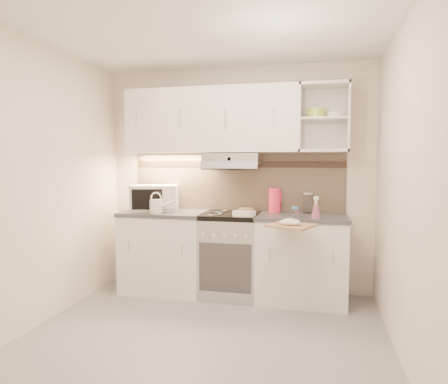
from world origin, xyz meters
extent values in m
plane|color=gray|center=(0.00, 0.00, 0.00)|extent=(3.00, 3.00, 0.00)
cube|color=silver|center=(0.00, 1.40, 1.25)|extent=(3.00, 0.04, 2.50)
cube|color=silver|center=(0.00, -1.40, 1.25)|extent=(3.00, 0.04, 2.50)
cube|color=silver|center=(-1.50, 0.00, 1.25)|extent=(0.04, 2.80, 2.50)
cube|color=silver|center=(1.50, 0.00, 1.25)|extent=(0.04, 2.80, 2.50)
cube|color=white|center=(0.00, 0.00, 2.50)|extent=(3.00, 2.80, 0.04)
cube|color=tan|center=(0.00, 1.39, 1.22)|extent=(2.40, 0.02, 0.64)
cube|color=#32231B|center=(0.00, 1.38, 1.42)|extent=(2.40, 0.01, 0.08)
cube|color=white|center=(-0.25, 1.23, 1.90)|extent=(1.90, 0.34, 0.70)
cube|color=white|center=(0.95, 1.23, 1.90)|extent=(0.50, 0.34, 0.70)
cylinder|color=#97BF49|center=(0.87, 1.23, 1.95)|extent=(0.19, 0.19, 0.10)
cylinder|color=white|center=(1.07, 1.23, 1.93)|extent=(0.18, 0.18, 0.06)
cube|color=#B7B7BC|center=(0.00, 1.20, 1.48)|extent=(0.60, 0.40, 0.12)
cube|color=white|center=(-0.75, 1.10, 0.43)|extent=(0.90, 0.60, 0.86)
cube|color=#47474C|center=(-0.75, 1.10, 0.88)|extent=(0.92, 0.62, 0.04)
cube|color=white|center=(0.75, 1.10, 0.43)|extent=(0.90, 0.60, 0.86)
cube|color=#47474C|center=(0.75, 1.10, 0.88)|extent=(0.92, 0.62, 0.04)
cube|color=#B7B7BC|center=(0.00, 1.10, 0.42)|extent=(0.60, 0.58, 0.85)
cube|color=black|center=(0.00, 1.10, 0.88)|extent=(0.60, 0.60, 0.05)
cube|color=silver|center=(-0.89, 1.15, 1.04)|extent=(0.59, 0.49, 0.29)
cube|color=black|center=(-0.89, 0.96, 1.04)|extent=(0.32, 0.10, 0.22)
cylinder|color=silver|center=(-0.78, 0.91, 0.97)|extent=(0.14, 0.14, 0.15)
cone|color=silver|center=(-0.67, 0.93, 0.99)|extent=(0.19, 0.07, 0.11)
torus|color=silver|center=(-0.78, 0.91, 1.07)|extent=(0.12, 0.03, 0.12)
cylinder|color=white|center=(0.17, 0.95, 0.91)|extent=(0.24, 0.24, 0.01)
cylinder|color=white|center=(0.17, 0.95, 0.92)|extent=(0.24, 0.24, 0.01)
cylinder|color=white|center=(0.17, 0.95, 0.94)|extent=(0.24, 0.24, 0.01)
cube|color=silver|center=(0.17, 0.95, 0.95)|extent=(0.16, 0.04, 0.01)
cylinder|color=#A46840|center=(0.14, 1.24, 0.92)|extent=(0.16, 0.16, 0.04)
cylinder|color=#FC2E58|center=(0.45, 1.30, 1.03)|extent=(0.13, 0.13, 0.26)
cube|color=#FC2E58|center=(0.51, 1.33, 1.06)|extent=(0.03, 0.04, 0.11)
cylinder|color=white|center=(0.80, 1.30, 1.00)|extent=(0.11, 0.11, 0.20)
cylinder|color=#B7B7BC|center=(0.80, 1.30, 1.11)|extent=(0.12, 0.12, 0.02)
cylinder|color=white|center=(0.68, 0.98, 0.94)|extent=(0.06, 0.06, 0.08)
cylinder|color=#2983D0|center=(0.68, 0.98, 0.99)|extent=(0.07, 0.07, 0.02)
cone|color=pink|center=(0.89, 0.89, 0.97)|extent=(0.09, 0.09, 0.14)
cube|color=tan|center=(0.67, 0.59, 0.87)|extent=(0.49, 0.46, 0.02)
camera|label=1|loc=(0.88, -3.05, 1.45)|focal=32.00mm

